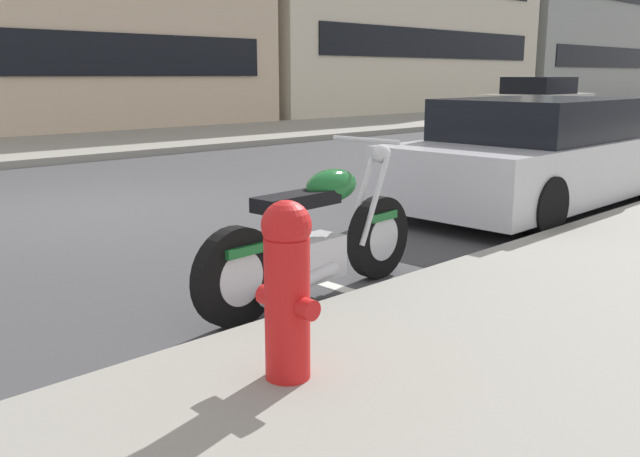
{
  "coord_description": "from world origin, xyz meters",
  "views": [
    {
      "loc": [
        -3.6,
        -7.66,
        1.58
      ],
      "look_at": [
        -0.22,
        -4.2,
        0.5
      ],
      "focal_mm": 38.74,
      "sensor_mm": 36.0,
      "label": 1
    }
  ],
  "objects_px": {
    "car_opposite_curb": "(538,102)",
    "parked_motorcycle": "(317,240)",
    "parked_car_behind_motorcycle": "(542,156)",
    "fire_hydrant": "(287,286)"
  },
  "relations": [
    {
      "from": "car_opposite_curb",
      "to": "parked_motorcycle",
      "type": "bearing_deg",
      "value": 25.37
    },
    {
      "from": "parked_motorcycle",
      "to": "parked_car_behind_motorcycle",
      "type": "xyz_separation_m",
      "value": [
        4.36,
        0.63,
        0.2
      ]
    },
    {
      "from": "parked_motorcycle",
      "to": "parked_car_behind_motorcycle",
      "type": "bearing_deg",
      "value": 4.53
    },
    {
      "from": "fire_hydrant",
      "to": "parked_car_behind_motorcycle",
      "type": "bearing_deg",
      "value": 16.95
    },
    {
      "from": "car_opposite_curb",
      "to": "fire_hydrant",
      "type": "distance_m",
      "value": 21.2
    },
    {
      "from": "car_opposite_curb",
      "to": "fire_hydrant",
      "type": "relative_size",
      "value": 4.81
    },
    {
      "from": "parked_car_behind_motorcycle",
      "to": "fire_hydrant",
      "type": "xyz_separation_m",
      "value": [
        -5.6,
        -1.71,
        -0.03
      ]
    },
    {
      "from": "car_opposite_curb",
      "to": "fire_hydrant",
      "type": "height_order",
      "value": "car_opposite_curb"
    },
    {
      "from": "parked_car_behind_motorcycle",
      "to": "fire_hydrant",
      "type": "height_order",
      "value": "parked_car_behind_motorcycle"
    },
    {
      "from": "parked_motorcycle",
      "to": "car_opposite_curb",
      "type": "bearing_deg",
      "value": 20.54
    }
  ]
}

